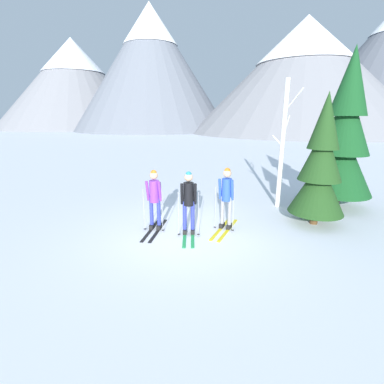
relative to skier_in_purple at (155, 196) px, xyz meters
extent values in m
plane|color=white|center=(0.92, -0.19, -1.00)|extent=(400.00, 400.00, 0.00)
cube|color=black|center=(0.11, -0.11, -0.99)|extent=(0.13, 1.69, 0.02)
cube|color=black|center=(-0.11, -0.11, -0.99)|extent=(0.13, 1.69, 0.02)
cube|color=black|center=(0.11, -0.01, -0.92)|extent=(0.12, 0.26, 0.12)
cylinder|color=#2D389E|center=(0.11, -0.01, -0.46)|extent=(0.11, 0.11, 0.84)
cube|color=black|center=(-0.11, -0.01, -0.92)|extent=(0.12, 0.26, 0.12)
cylinder|color=#2D389E|center=(-0.11, -0.01, -0.46)|extent=(0.11, 0.11, 0.84)
cylinder|color=purple|center=(0.00, -0.01, 0.15)|extent=(0.28, 0.28, 0.63)
sphere|color=tan|center=(0.00, -0.01, 0.61)|extent=(0.23, 0.23, 0.23)
sphere|color=#B76019|center=(0.00, -0.01, 0.68)|extent=(0.17, 0.17, 0.17)
cylinder|color=purple|center=(0.18, -0.08, 0.17)|extent=(0.08, 0.20, 0.60)
cylinder|color=purple|center=(-0.18, -0.07, 0.17)|extent=(0.08, 0.20, 0.60)
cylinder|color=#A5A5AD|center=(0.27, -0.20, -0.37)|extent=(0.02, 0.02, 1.26)
cylinder|color=black|center=(0.27, -0.20, -0.94)|extent=(0.07, 0.07, 0.01)
cylinder|color=#A5A5AD|center=(-0.27, -0.18, -0.37)|extent=(0.02, 0.02, 1.26)
cylinder|color=black|center=(-0.27, -0.18, -0.94)|extent=(0.07, 0.07, 0.01)
cube|color=#4C7238|center=(0.00, 0.16, 0.18)|extent=(0.26, 0.17, 0.36)
cube|color=green|center=(1.14, -0.29, -0.99)|extent=(0.32, 1.61, 0.02)
cube|color=green|center=(0.92, -0.32, -0.99)|extent=(0.32, 1.61, 0.02)
cube|color=black|center=(1.13, -0.19, -0.92)|extent=(0.15, 0.27, 0.12)
cylinder|color=#2D389E|center=(1.13, -0.19, -0.46)|extent=(0.11, 0.11, 0.85)
cube|color=black|center=(0.91, -0.22, -0.92)|extent=(0.15, 0.27, 0.12)
cylinder|color=#2D389E|center=(0.91, -0.22, -0.46)|extent=(0.11, 0.11, 0.85)
cylinder|color=black|center=(1.02, -0.20, 0.17)|extent=(0.28, 0.28, 0.64)
sphere|color=tan|center=(1.02, -0.20, 0.64)|extent=(0.23, 0.23, 0.23)
sphere|color=#1E6B7A|center=(1.02, -0.20, 0.71)|extent=(0.17, 0.17, 0.17)
cylinder|color=black|center=(1.20, -0.24, 0.19)|extent=(0.11, 0.21, 0.61)
cylinder|color=black|center=(0.85, -0.29, 0.19)|extent=(0.11, 0.21, 0.61)
cylinder|color=#A5A5AD|center=(1.31, -0.35, -0.36)|extent=(0.02, 0.02, 1.28)
cylinder|color=black|center=(1.31, -0.35, -0.94)|extent=(0.07, 0.07, 0.01)
cylinder|color=#A5A5AD|center=(0.77, -0.42, -0.36)|extent=(0.02, 0.02, 1.28)
cylinder|color=black|center=(0.77, -0.42, -0.94)|extent=(0.07, 0.07, 0.01)
cube|color=black|center=(0.99, -0.04, 0.20)|extent=(0.28, 0.19, 0.36)
cube|color=yellow|center=(2.11, 0.21, -0.99)|extent=(0.57, 1.73, 0.02)
cube|color=yellow|center=(1.90, 0.27, -0.99)|extent=(0.57, 1.73, 0.02)
cube|color=black|center=(2.14, 0.30, -0.92)|extent=(0.18, 0.28, 0.12)
cylinder|color=gray|center=(2.14, 0.30, -0.45)|extent=(0.11, 0.11, 0.86)
cube|color=black|center=(1.93, 0.36, -0.92)|extent=(0.18, 0.28, 0.12)
cylinder|color=gray|center=(1.93, 0.36, -0.45)|extent=(0.11, 0.11, 0.86)
cylinder|color=blue|center=(2.03, 0.33, 0.19)|extent=(0.28, 0.28, 0.65)
sphere|color=tan|center=(2.03, 0.33, 0.66)|extent=(0.23, 0.23, 0.23)
sphere|color=#B76019|center=(2.03, 0.33, 0.73)|extent=(0.18, 0.18, 0.18)
cylinder|color=blue|center=(2.19, 0.23, 0.20)|extent=(0.13, 0.22, 0.62)
cylinder|color=blue|center=(1.84, 0.32, 0.20)|extent=(0.13, 0.22, 0.62)
cylinder|color=#A5A5AD|center=(2.24, 0.09, -0.35)|extent=(0.02, 0.02, 1.30)
cylinder|color=black|center=(2.24, 0.09, -0.94)|extent=(0.07, 0.07, 0.01)
cylinder|color=#A5A5AD|center=(1.72, 0.23, -0.35)|extent=(0.02, 0.02, 1.30)
cylinder|color=black|center=(1.72, 0.23, -0.94)|extent=(0.07, 0.07, 0.01)
cylinder|color=#51381E|center=(5.94, 2.98, -0.48)|extent=(0.33, 0.33, 1.05)
cone|color=#14471E|center=(5.94, 2.98, 0.64)|extent=(2.25, 2.25, 2.22)
cone|color=#14471E|center=(5.94, 2.98, 2.04)|extent=(1.72, 1.72, 2.22)
cone|color=#14471E|center=(5.94, 2.98, 3.32)|extent=(1.23, 1.23, 2.22)
cylinder|color=#51381E|center=(4.72, 1.12, -0.63)|extent=(0.23, 0.23, 0.75)
cone|color=#1E4219|center=(4.72, 1.12, 0.17)|extent=(1.61, 1.61, 1.59)
cone|color=#1E4219|center=(4.72, 1.12, 1.17)|extent=(1.23, 1.23, 1.59)
cone|color=#1E4219|center=(4.72, 1.12, 2.10)|extent=(0.88, 0.88, 1.59)
cylinder|color=silver|center=(3.87, 2.71, 1.21)|extent=(0.16, 0.16, 4.43)
cylinder|color=silver|center=(3.70, 2.85, 1.38)|extent=(0.35, 0.36, 0.38)
cylinder|color=silver|center=(4.03, 3.04, 2.02)|extent=(0.30, 0.72, 0.48)
cylinder|color=silver|center=(4.08, 2.48, 2.74)|extent=(0.45, 0.55, 0.71)
cone|color=gray|center=(-40.16, 66.23, 10.39)|extent=(40.26, 40.26, 22.78)
cone|color=white|center=(-40.16, 66.23, 17.45)|extent=(16.05, 16.05, 8.65)
cone|color=slate|center=(-16.45, 57.44, 12.31)|extent=(35.17, 35.17, 26.62)
cone|color=white|center=(-16.45, 57.44, 21.32)|extent=(11.93, 11.93, 8.60)
cone|color=gray|center=(14.96, 51.61, 9.47)|extent=(42.91, 42.91, 20.94)
cone|color=white|center=(14.96, 51.61, 15.76)|extent=(18.00, 18.00, 8.36)
camera|label=1|loc=(2.15, -7.35, 2.22)|focal=25.87mm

